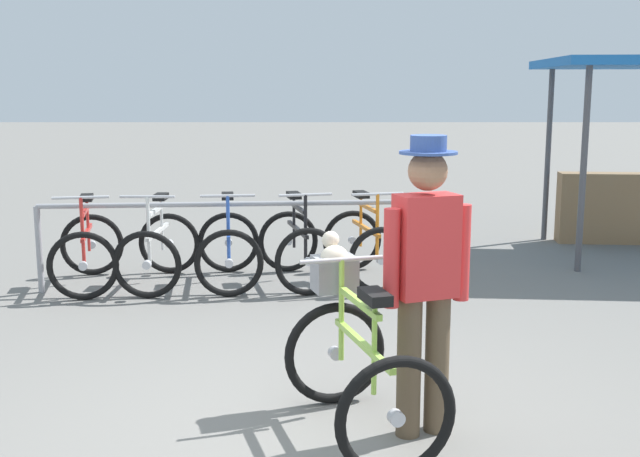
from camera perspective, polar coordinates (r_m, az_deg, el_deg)
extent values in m
plane|color=slate|center=(4.69, -2.75, -14.78)|extent=(80.00, 80.00, 0.00)
cylinder|color=#99999E|center=(8.07, -19.93, -1.48)|extent=(0.06, 0.06, 0.85)
cylinder|color=#99999E|center=(8.00, 7.79, -1.05)|extent=(0.06, 0.06, 0.85)
cylinder|color=#99999E|center=(7.73, -6.19, 1.78)|extent=(3.84, 0.38, 0.05)
torus|color=black|center=(8.67, -16.44, -1.15)|extent=(0.66, 0.21, 0.66)
cylinder|color=#B7B7BC|center=(8.67, -16.44, -1.15)|extent=(0.09, 0.08, 0.08)
torus|color=black|center=(7.67, -17.04, -2.63)|extent=(0.66, 0.21, 0.66)
cylinder|color=#B7B7BC|center=(7.67, -17.04, -2.63)|extent=(0.09, 0.08, 0.08)
cube|color=red|center=(8.12, -16.80, -0.29)|extent=(0.22, 0.91, 0.04)
cube|color=red|center=(8.04, -16.91, 1.22)|extent=(0.16, 0.61, 0.04)
cylinder|color=red|center=(8.30, -16.71, 0.27)|extent=(0.03, 0.03, 0.55)
cube|color=black|center=(8.25, -16.81, 2.15)|extent=(0.17, 0.26, 0.06)
cylinder|color=red|center=(7.73, -17.08, -0.15)|extent=(0.03, 0.03, 0.63)
cylinder|color=#B7B7BC|center=(7.68, -17.20, 2.16)|extent=(0.52, 0.13, 0.03)
torus|color=black|center=(8.54, -11.10, -1.08)|extent=(0.66, 0.11, 0.66)
cylinder|color=#B7B7BC|center=(8.54, -11.10, -1.08)|extent=(0.08, 0.07, 0.08)
torus|color=black|center=(7.57, -12.67, -2.60)|extent=(0.66, 0.11, 0.66)
cylinder|color=#B7B7BC|center=(7.57, -12.67, -2.60)|extent=(0.08, 0.07, 0.08)
cube|color=silver|center=(8.01, -11.90, -0.22)|extent=(0.05, 0.92, 0.04)
cube|color=silver|center=(7.93, -12.03, 1.32)|extent=(0.05, 0.61, 0.04)
cylinder|color=silver|center=(8.18, -11.63, 0.36)|extent=(0.03, 0.03, 0.55)
cube|color=black|center=(8.14, -11.70, 2.27)|extent=(0.12, 0.24, 0.06)
cylinder|color=silver|center=(7.62, -12.55, -0.08)|extent=(0.03, 0.03, 0.63)
cylinder|color=#B7B7BC|center=(7.57, -12.65, 2.26)|extent=(0.52, 0.04, 0.03)
torus|color=black|center=(8.50, -6.87, -1.01)|extent=(0.66, 0.16, 0.66)
cylinder|color=#B7B7BC|center=(8.50, -6.87, -1.01)|extent=(0.09, 0.07, 0.08)
torus|color=black|center=(7.50, -6.83, -2.53)|extent=(0.66, 0.16, 0.66)
cylinder|color=#B7B7BC|center=(7.50, -6.83, -2.53)|extent=(0.09, 0.07, 0.08)
cube|color=#2D56B7|center=(7.96, -6.89, -0.14)|extent=(0.15, 0.92, 0.04)
cube|color=#2D56B7|center=(7.87, -6.92, 1.41)|extent=(0.11, 0.61, 0.04)
cylinder|color=#2D56B7|center=(8.13, -6.90, 0.44)|extent=(0.03, 0.03, 0.55)
cube|color=black|center=(8.09, -6.94, 2.36)|extent=(0.15, 0.25, 0.06)
cylinder|color=#2D56B7|center=(7.56, -6.89, 0.00)|extent=(0.03, 0.03, 0.63)
cylinder|color=#B7B7BC|center=(7.51, -6.94, 2.37)|extent=(0.52, 0.09, 0.03)
torus|color=black|center=(8.50, -2.53, -0.95)|extent=(0.66, 0.24, 0.66)
cylinder|color=#B7B7BC|center=(8.50, -2.53, -0.95)|extent=(0.09, 0.08, 0.08)
torus|color=black|center=(7.52, -1.06, -2.43)|extent=(0.66, 0.24, 0.66)
cylinder|color=#B7B7BC|center=(7.52, -1.06, -2.43)|extent=(0.09, 0.08, 0.08)
cube|color=black|center=(7.96, -1.85, -0.06)|extent=(0.24, 0.90, 0.04)
cube|color=black|center=(7.88, -1.78, 1.49)|extent=(0.17, 0.60, 0.04)
cylinder|color=black|center=(8.13, -2.11, 0.51)|extent=(0.03, 0.03, 0.55)
cube|color=black|center=(8.09, -2.12, 2.43)|extent=(0.17, 0.26, 0.06)
cylinder|color=black|center=(7.58, -1.26, 0.10)|extent=(0.03, 0.03, 0.63)
cylinder|color=#B7B7BC|center=(7.53, -1.27, 2.46)|extent=(0.51, 0.15, 0.03)
torus|color=black|center=(8.56, 2.15, -0.87)|extent=(0.66, 0.21, 0.66)
cylinder|color=#B7B7BC|center=(8.56, 2.15, -0.87)|extent=(0.09, 0.08, 0.08)
torus|color=black|center=(7.60, 4.23, -2.32)|extent=(0.66, 0.21, 0.66)
cylinder|color=#B7B7BC|center=(7.60, 4.23, -2.32)|extent=(0.09, 0.08, 0.08)
cube|color=orange|center=(8.03, 3.14, 0.02)|extent=(0.25, 0.90, 0.04)
cube|color=orange|center=(7.95, 3.26, 1.55)|extent=(0.18, 0.60, 0.04)
cylinder|color=orange|center=(8.20, 2.78, 0.59)|extent=(0.03, 0.03, 0.55)
cube|color=black|center=(8.16, 2.80, 2.49)|extent=(0.17, 0.26, 0.06)
cylinder|color=orange|center=(7.65, 3.98, 0.18)|extent=(0.03, 0.03, 0.63)
cylinder|color=#B7B7BC|center=(7.60, 4.01, 2.52)|extent=(0.51, 0.15, 0.03)
torus|color=black|center=(4.11, 5.36, -13.52)|extent=(0.65, 0.25, 0.66)
cylinder|color=#B7B7BC|center=(4.11, 5.36, -13.52)|extent=(0.09, 0.08, 0.08)
torus|color=black|center=(5.00, 0.91, -9.05)|extent=(0.65, 0.25, 0.66)
cylinder|color=#B7B7BC|center=(5.00, 0.91, -9.05)|extent=(0.09, 0.08, 0.08)
cube|color=#9ED14C|center=(4.47, 2.93, -8.39)|extent=(0.30, 0.89, 0.04)
cube|color=#9ED14C|center=(4.45, 2.74, -5.45)|extent=(0.21, 0.60, 0.04)
cylinder|color=#9ED14C|center=(4.29, 3.77, -8.50)|extent=(0.03, 0.03, 0.55)
cube|color=black|center=(4.21, 3.81, -4.96)|extent=(0.18, 0.26, 0.06)
cylinder|color=#9ED14C|center=(4.79, 1.37, -5.96)|extent=(0.03, 0.03, 0.63)
cylinder|color=#B7B7BC|center=(4.72, 1.38, -2.28)|extent=(0.51, 0.18, 0.03)
cube|color=gray|center=(4.88, 0.85, -3.31)|extent=(0.31, 0.27, 0.22)
ellipsoid|color=beige|center=(4.85, 0.86, -2.16)|extent=(0.22, 0.20, 0.16)
sphere|color=beige|center=(4.91, 0.57, -0.82)|extent=(0.11, 0.11, 0.11)
cylinder|color=brown|center=(4.64, 8.29, -9.67)|extent=(0.14, 0.14, 0.82)
cylinder|color=brown|center=(4.56, 6.27, -9.99)|extent=(0.14, 0.14, 0.82)
cube|color=red|center=(4.41, 7.50, -1.26)|extent=(0.39, 0.30, 0.58)
cylinder|color=red|center=(4.51, 10.08, -1.72)|extent=(0.09, 0.09, 0.55)
cylinder|color=red|center=(4.31, 5.01, -2.17)|extent=(0.09, 0.09, 0.55)
sphere|color=#9E7051|center=(4.35, 7.63, 4.18)|extent=(0.22, 0.22, 0.22)
cylinder|color=#334C8C|center=(4.34, 7.66, 5.49)|extent=(0.32, 0.32, 0.02)
cylinder|color=#334C8C|center=(4.33, 7.68, 6.15)|extent=(0.20, 0.20, 0.09)
cylinder|color=#4C4C51|center=(10.58, 16.02, 5.10)|extent=(0.07, 0.07, 2.20)
cylinder|color=#4C4C51|center=(8.84, 18.38, 4.02)|extent=(0.07, 0.07, 2.20)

